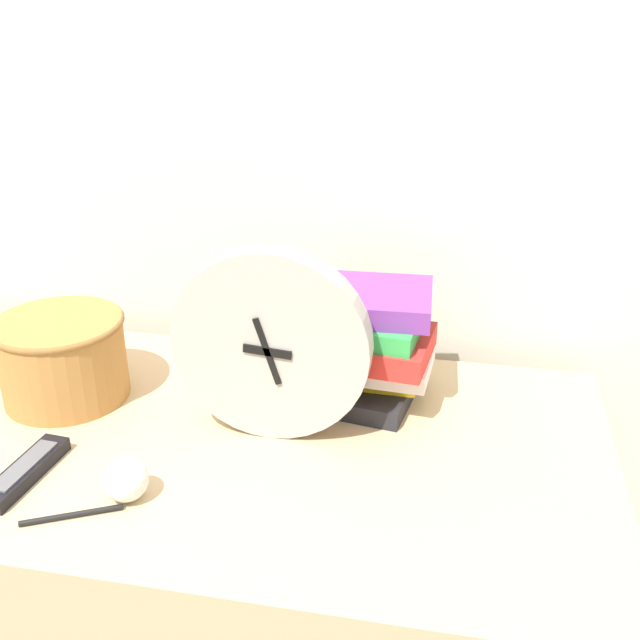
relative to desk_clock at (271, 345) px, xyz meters
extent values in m
cube|color=silver|center=(-0.14, 0.36, 0.32)|extent=(6.00, 0.04, 2.40)
cube|color=tan|center=(-0.14, -0.03, -0.51)|extent=(1.32, 0.64, 0.73)
cylinder|color=#B7B2A8|center=(0.00, 0.00, 0.00)|extent=(0.30, 0.04, 0.30)
cylinder|color=white|center=(0.00, -0.01, 0.00)|extent=(0.26, 0.01, 0.26)
cube|color=black|center=(0.00, -0.02, 0.00)|extent=(0.07, 0.01, 0.02)
cube|color=black|center=(0.00, -0.02, 0.00)|extent=(0.04, 0.01, 0.11)
cylinder|color=black|center=(0.00, -0.02, 0.00)|extent=(0.01, 0.01, 0.01)
cube|color=#232328|center=(0.10, 0.14, -0.13)|extent=(0.22, 0.20, 0.03)
cube|color=yellow|center=(0.10, 0.15, -0.11)|extent=(0.22, 0.13, 0.02)
cube|color=white|center=(0.12, 0.13, -0.08)|extent=(0.23, 0.15, 0.03)
cube|color=red|center=(0.12, 0.12, -0.05)|extent=(0.24, 0.18, 0.04)
cube|color=green|center=(0.10, 0.14, -0.01)|extent=(0.23, 0.19, 0.03)
cube|color=#7A3899|center=(0.11, 0.14, 0.02)|extent=(0.24, 0.17, 0.04)
cylinder|color=#B27A3D|center=(-0.37, 0.04, -0.08)|extent=(0.20, 0.20, 0.14)
torus|color=olive|center=(-0.37, 0.04, -0.02)|extent=(0.21, 0.21, 0.01)
cube|color=black|center=(-0.31, -0.18, -0.14)|extent=(0.05, 0.16, 0.02)
cube|color=#59595E|center=(-0.31, -0.18, -0.13)|extent=(0.04, 0.12, 0.00)
sphere|color=white|center=(-0.15, -0.20, -0.12)|extent=(0.06, 0.06, 0.06)
cylinder|color=black|center=(-0.21, -0.25, -0.15)|extent=(0.12, 0.07, 0.01)
camera|label=1|loc=(0.26, -0.95, 0.49)|focal=42.00mm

